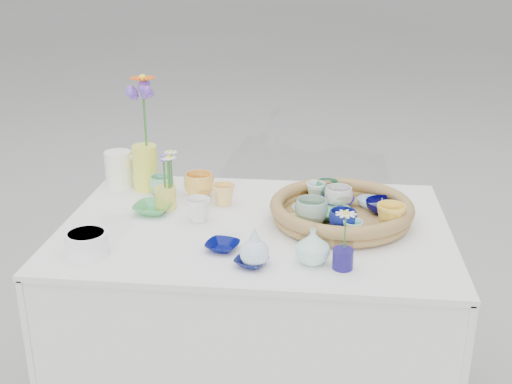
# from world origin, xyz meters

# --- Properties ---
(wicker_tray) EXTENTS (0.47, 0.47, 0.08)m
(wicker_tray) POSITION_xyz_m (0.28, 0.05, 0.80)
(wicker_tray) COLOR olive
(wicker_tray) RESTS_ON display_table
(tray_ceramic_0) EXTENTS (0.14, 0.14, 0.03)m
(tray_ceramic_0) POSITION_xyz_m (0.27, 0.14, 0.80)
(tray_ceramic_0) COLOR navy
(tray_ceramic_0) RESTS_ON wicker_tray
(tray_ceramic_1) EXTENTS (0.16, 0.16, 0.04)m
(tray_ceramic_1) POSITION_xyz_m (0.42, 0.11, 0.80)
(tray_ceramic_1) COLOR #03003D
(tray_ceramic_1) RESTS_ON wicker_tray
(tray_ceramic_2) EXTENTS (0.10, 0.10, 0.08)m
(tray_ceramic_2) POSITION_xyz_m (0.43, -0.04, 0.83)
(tray_ceramic_2) COLOR yellow
(tray_ceramic_2) RESTS_ON wicker_tray
(tray_ceramic_3) EXTENTS (0.16, 0.16, 0.03)m
(tray_ceramic_3) POSITION_xyz_m (0.24, 0.04, 0.80)
(tray_ceramic_3) COLOR #4EA45C
(tray_ceramic_3) RESTS_ON wicker_tray
(tray_ceramic_4) EXTENTS (0.11, 0.11, 0.08)m
(tray_ceramic_4) POSITION_xyz_m (0.18, -0.02, 0.82)
(tray_ceramic_4) COLOR #8BAE99
(tray_ceramic_4) RESTS_ON wicker_tray
(tray_ceramic_5) EXTENTS (0.13, 0.13, 0.03)m
(tray_ceramic_5) POSITION_xyz_m (0.17, 0.04, 0.80)
(tray_ceramic_5) COLOR silver
(tray_ceramic_5) RESTS_ON wicker_tray
(tray_ceramic_6) EXTENTS (0.08, 0.08, 0.06)m
(tray_ceramic_6) POSITION_xyz_m (0.19, 0.19, 0.81)
(tray_ceramic_6) COLOR white
(tray_ceramic_6) RESTS_ON wicker_tray
(tray_ceramic_7) EXTENTS (0.12, 0.12, 0.08)m
(tray_ceramic_7) POSITION_xyz_m (0.27, 0.12, 0.82)
(tray_ceramic_7) COLOR silver
(tray_ceramic_7) RESTS_ON wicker_tray
(tray_ceramic_8) EXTENTS (0.10, 0.10, 0.03)m
(tray_ceramic_8) POSITION_xyz_m (0.38, 0.15, 0.80)
(tray_ceramic_8) COLOR #A0D1DF
(tray_ceramic_8) RESTS_ON wicker_tray
(tray_ceramic_9) EXTENTS (0.12, 0.12, 0.07)m
(tray_ceramic_9) POSITION_xyz_m (0.28, -0.07, 0.82)
(tray_ceramic_9) COLOR navy
(tray_ceramic_9) RESTS_ON wicker_tray
(tray_ceramic_10) EXTENTS (0.12, 0.12, 0.02)m
(tray_ceramic_10) POSITION_xyz_m (0.14, -0.04, 0.79)
(tray_ceramic_10) COLOR #F2EA85
(tray_ceramic_10) RESTS_ON wicker_tray
(tray_ceramic_11) EXTENTS (0.07, 0.07, 0.06)m
(tray_ceramic_11) POSITION_xyz_m (0.31, -0.12, 0.81)
(tray_ceramic_11) COLOR #8ED7C3
(tray_ceramic_11) RESTS_ON wicker_tray
(tray_ceramic_12) EXTENTS (0.09, 0.09, 0.07)m
(tray_ceramic_12) POSITION_xyz_m (0.23, 0.21, 0.82)
(tray_ceramic_12) COLOR #347254
(tray_ceramic_12) RESTS_ON wicker_tray
(loose_ceramic_0) EXTENTS (0.14, 0.14, 0.09)m
(loose_ceramic_0) POSITION_xyz_m (-0.23, 0.23, 0.81)
(loose_ceramic_0) COLOR #F1B44B
(loose_ceramic_0) RESTS_ON display_table
(loose_ceramic_1) EXTENTS (0.10, 0.10, 0.07)m
(loose_ceramic_1) POSITION_xyz_m (-0.13, 0.16, 0.80)
(loose_ceramic_1) COLOR #FFCA69
(loose_ceramic_1) RESTS_ON display_table
(loose_ceramic_2) EXTENTS (0.14, 0.14, 0.03)m
(loose_ceramic_2) POSITION_xyz_m (-0.36, 0.06, 0.78)
(loose_ceramic_2) COLOR #42A559
(loose_ceramic_2) RESTS_ON display_table
(loose_ceramic_3) EXTENTS (0.09, 0.09, 0.08)m
(loose_ceramic_3) POSITION_xyz_m (-0.19, 0.01, 0.80)
(loose_ceramic_3) COLOR white
(loose_ceramic_3) RESTS_ON display_table
(loose_ceramic_4) EXTENTS (0.12, 0.12, 0.02)m
(loose_ceramic_4) POSITION_xyz_m (-0.08, -0.20, 0.78)
(loose_ceramic_4) COLOR #00054F
(loose_ceramic_4) RESTS_ON display_table
(loose_ceramic_5) EXTENTS (0.09, 0.09, 0.07)m
(loose_ceramic_5) POSITION_xyz_m (-0.37, 0.24, 0.80)
(loose_ceramic_5) COLOR #80C6A4
(loose_ceramic_5) RESTS_ON display_table
(loose_ceramic_6) EXTENTS (0.12, 0.12, 0.02)m
(loose_ceramic_6) POSITION_xyz_m (0.02, -0.29, 0.78)
(loose_ceramic_6) COLOR #0B134F
(loose_ceramic_6) RESTS_ON display_table
(fluted_bowl) EXTENTS (0.14, 0.14, 0.07)m
(fluted_bowl) POSITION_xyz_m (-0.47, -0.27, 0.80)
(fluted_bowl) COLOR white
(fluted_bowl) RESTS_ON display_table
(bud_vase_paleblue) EXTENTS (0.08, 0.08, 0.13)m
(bud_vase_paleblue) POSITION_xyz_m (0.03, -0.30, 0.83)
(bud_vase_paleblue) COLOR silver
(bud_vase_paleblue) RESTS_ON display_table
(bud_vase_seafoam) EXTENTS (0.12, 0.12, 0.11)m
(bud_vase_seafoam) POSITION_xyz_m (0.19, -0.26, 0.82)
(bud_vase_seafoam) COLOR #B5E9DA
(bud_vase_seafoam) RESTS_ON display_table
(bud_vase_cobalt) EXTENTS (0.06, 0.06, 0.06)m
(bud_vase_cobalt) POSITION_xyz_m (0.28, -0.28, 0.79)
(bud_vase_cobalt) COLOR navy
(bud_vase_cobalt) RESTS_ON display_table
(single_daisy) EXTENTS (0.09, 0.09, 0.12)m
(single_daisy) POSITION_xyz_m (0.28, -0.27, 0.88)
(single_daisy) COLOR white
(single_daisy) RESTS_ON bud_vase_cobalt
(tall_vase_yellow) EXTENTS (0.12, 0.12, 0.17)m
(tall_vase_yellow) POSITION_xyz_m (-0.44, 0.28, 0.85)
(tall_vase_yellow) COLOR #EDF044
(tall_vase_yellow) RESTS_ON display_table
(gerbera) EXTENTS (0.14, 0.14, 0.27)m
(gerbera) POSITION_xyz_m (-0.43, 0.28, 1.06)
(gerbera) COLOR #FF580E
(gerbera) RESTS_ON tall_vase_yellow
(hydrangea) EXTENTS (0.10, 0.10, 0.28)m
(hydrangea) POSITION_xyz_m (-0.43, 0.28, 1.04)
(hydrangea) COLOR #773ED0
(hydrangea) RESTS_ON tall_vase_yellow
(white_pitcher) EXTENTS (0.16, 0.12, 0.14)m
(white_pitcher) POSITION_xyz_m (-0.55, 0.30, 0.83)
(white_pitcher) COLOR white
(white_pitcher) RESTS_ON display_table
(daisy_cup) EXTENTS (0.08, 0.08, 0.08)m
(daisy_cup) POSITION_xyz_m (-0.32, 0.10, 0.80)
(daisy_cup) COLOR #DCCD4C
(daisy_cup) RESTS_ON display_table
(daisy_posy) EXTENTS (0.09, 0.09, 0.14)m
(daisy_posy) POSITION_xyz_m (-0.32, 0.10, 0.91)
(daisy_posy) COLOR white
(daisy_posy) RESTS_ON daisy_cup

